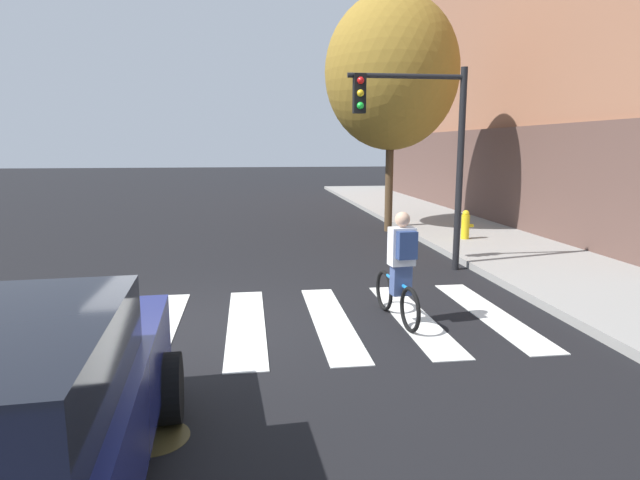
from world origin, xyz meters
TOP-DOWN VIEW (x-y plane):
  - ground_plane at (0.00, 0.00)m, footprint 120.00×120.00m
  - crosswalk_stripes at (0.08, 0.00)m, footprint 9.49×3.48m
  - manhole_cover at (-0.10, -3.03)m, footprint 0.64×0.64m
  - cyclist at (3.00, -0.23)m, footprint 0.38×1.71m
  - traffic_light_near at (4.36, 2.99)m, footprint 2.47×0.28m
  - fire_hydrant at (6.58, 5.81)m, footprint 0.33×0.22m
  - street_tree_near at (5.11, 8.29)m, footprint 3.98×3.98m

SIDE VIEW (x-z plane):
  - ground_plane at x=0.00m, z-range 0.00..0.00m
  - manhole_cover at x=-0.10m, z-range 0.00..0.01m
  - crosswalk_stripes at x=0.08m, z-range 0.00..0.01m
  - fire_hydrant at x=6.58m, z-range 0.14..0.92m
  - cyclist at x=3.00m, z-range 0.00..1.69m
  - traffic_light_near at x=4.36m, z-range 0.76..4.96m
  - street_tree_near at x=5.11m, z-range 1.24..8.33m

